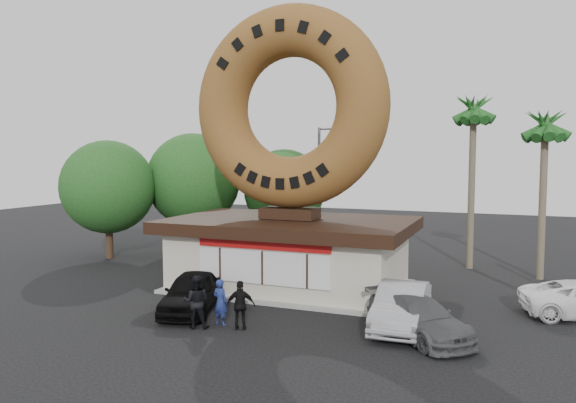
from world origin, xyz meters
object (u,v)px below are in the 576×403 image
Objects in this scene: person_left at (220,302)px; person_center at (196,302)px; donut_shop at (290,251)px; car_grey at (419,318)px; street_lamp at (321,183)px; car_silver at (402,306)px; car_black at (192,292)px; person_right at (241,305)px; giant_donut at (290,107)px.

person_left is 0.89× the size of person_center.
car_grey is at bearing -36.12° from donut_shop.
car_grey is (8.62, -14.96, -3.80)m from street_lamp.
car_silver is (7.87, -14.11, -3.69)m from street_lamp.
street_lamp reaches higher than car_black.
car_black is (-1.94, 1.15, -0.07)m from person_left.
person_center is 0.41× the size of car_grey.
street_lamp is 4.49× the size of person_right.
car_silver is at bearing -34.24° from donut_shop.
person_left is 0.96× the size of person_right.
donut_shop is 2.38× the size of car_grey.
person_right is at bearing -42.26° from car_black.
person_right is (1.58, 0.41, -0.07)m from person_center.
street_lamp is at bearing 71.99° from car_black.
car_black reaches higher than car_grey.
person_center is 7.89m from car_grey.
donut_shop is 2.33× the size of car_silver.
car_black is (-2.16, -5.14, -0.98)m from donut_shop.
person_left reaches higher than car_black.
donut_shop reaches higher than car_silver.
person_center is 1.08× the size of person_right.
street_lamp is 1.67× the size of car_silver.
person_left is 6.61m from car_silver.
street_lamp reaches higher than person_right.
donut_shop is 6.67m from giant_donut.
car_silver is (8.18, 1.05, 0.01)m from car_black.
street_lamp is 4.14× the size of person_center.
donut_shop is at bearing -79.50° from street_lamp.
giant_donut reaches higher than person_right.
street_lamp is at bearing -101.11° from person_right.
person_center is 1.63m from person_right.
car_silver is (6.88, 2.82, -0.17)m from person_center.
car_grey is at bearing 177.21° from person_center.
street_lamp is 16.79m from person_left.
person_center is (-0.86, -6.92, -0.80)m from donut_shop.
car_grey is at bearing -158.53° from person_left.
person_center reaches higher than car_black.
street_lamp reaches higher than car_silver.
donut_shop is at bearing 50.36° from car_black.
car_grey is (7.63, 1.98, -0.28)m from person_center.
giant_donut reaches higher than donut_shop.
giant_donut is 1.97× the size of car_grey.
car_silver is at bearing 87.87° from car_grey.
person_right is 0.38× the size of car_grey.
car_silver is at bearing -34.34° from giant_donut.
giant_donut reaches higher than car_black.
person_right is 0.37× the size of car_silver.
donut_shop is at bearing 100.09° from car_grey.
car_silver reaches higher than car_grey.
street_lamp is at bearing -73.75° from person_left.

